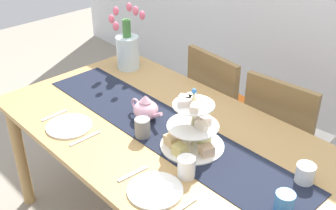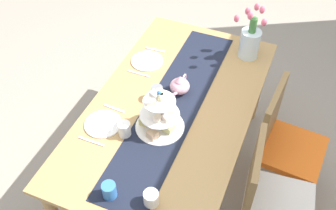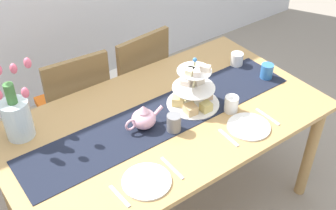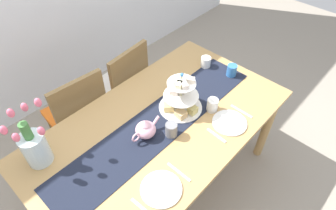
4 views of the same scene
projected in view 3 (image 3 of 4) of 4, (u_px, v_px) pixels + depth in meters
The scene contains 18 objects.
ground_plane at pixel (165, 207), 2.76m from camera, with size 8.00×8.00×0.00m, color gray.
dining_table at pixel (164, 131), 2.35m from camera, with size 1.78×1.00×0.76m.
chair_left at pixel (76, 104), 2.82m from camera, with size 0.45×0.45×0.91m.
chair_right at pixel (135, 81), 3.04m from camera, with size 0.46×0.46×0.91m.
table_runner at pixel (163, 116), 2.30m from camera, with size 1.63×0.33×0.00m, color black.
tiered_cake_stand at pixel (193, 92), 2.33m from camera, with size 0.30×0.30×0.30m.
teapot at pixel (144, 118), 2.20m from camera, with size 0.24×0.13×0.14m.
tulip_vase at pixel (16, 115), 2.10m from camera, with size 0.23×0.22×0.43m.
cream_jug at pixel (237, 59), 2.70m from camera, with size 0.08×0.08×0.09m, color white.
dinner_plate_left at pixel (147, 181), 1.92m from camera, with size 0.23×0.23×0.01m, color white.
fork_left at pixel (119, 196), 1.85m from camera, with size 0.02×0.15×0.01m, color silver.
knife_left at pixel (172, 168), 1.99m from camera, with size 0.01×0.17×0.01m, color silver.
dinner_plate_right at pixel (249, 127), 2.23m from camera, with size 0.23×0.23×0.01m, color white.
fork_right at pixel (228, 138), 2.16m from camera, with size 0.02×0.15×0.01m, color silver.
knife_right at pixel (268, 117), 2.29m from camera, with size 0.01×0.17×0.01m, color silver.
mug_grey at pixel (174, 123), 2.18m from camera, with size 0.08×0.08×0.10m, color slate.
mug_white_text at pixel (231, 104), 2.31m from camera, with size 0.08×0.08×0.10m, color white.
mug_orange at pixel (267, 71), 2.57m from camera, with size 0.08×0.08×0.10m, color #3370B7.
Camera 3 is at (-1.03, -1.45, 2.21)m, focal length 44.84 mm.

